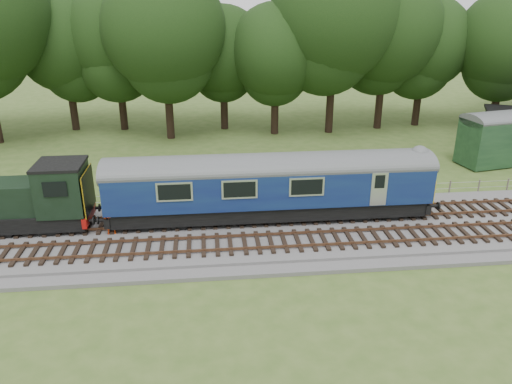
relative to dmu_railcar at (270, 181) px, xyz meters
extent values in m
plane|color=#3C5720|center=(-1.72, -1.40, -2.61)|extent=(120.00, 120.00, 0.00)
cube|color=#4C4C4F|center=(-1.72, -1.40, -2.43)|extent=(70.00, 7.00, 0.35)
cube|color=brown|center=(-1.72, -0.72, -2.12)|extent=(66.50, 0.07, 0.14)
cube|color=brown|center=(-1.72, 0.72, -2.12)|extent=(66.50, 0.07, 0.14)
cube|color=brown|center=(-1.72, -3.72, -2.12)|extent=(66.50, 0.07, 0.14)
cube|color=brown|center=(-1.72, -2.28, -2.12)|extent=(66.50, 0.07, 0.14)
cube|color=black|center=(-0.01, 0.00, -1.55)|extent=(17.46, 2.52, 0.85)
cube|color=#0F1852|center=(-0.01, 0.00, -0.12)|extent=(18.00, 2.80, 2.05)
cube|color=gold|center=(9.01, 0.00, -0.50)|extent=(0.06, 2.74, 1.30)
cube|color=black|center=(5.99, 0.00, -1.75)|extent=(2.60, 2.00, 0.55)
cube|color=black|center=(-6.01, 0.00, -1.75)|extent=(2.60, 2.00, 0.55)
cube|color=black|center=(-14.41, 0.00, -1.60)|extent=(8.73, 2.39, 0.85)
cube|color=black|center=(-11.21, 0.00, 0.05)|extent=(2.40, 2.55, 2.60)
cube|color=#9C0F0C|center=(-10.03, 0.00, -1.55)|extent=(0.25, 2.60, 0.55)
cube|color=gold|center=(-9.89, 0.00, -0.15)|extent=(0.06, 2.55, 2.30)
imported|color=#FA440D|center=(-8.69, -1.05, -1.33)|extent=(0.73, 0.53, 1.84)
cube|color=#17321C|center=(22.52, 14.05, -1.21)|extent=(4.42, 4.42, 2.79)
cube|color=black|center=(22.52, 14.05, 0.29)|extent=(4.87, 4.87, 0.22)
camera|label=1|loc=(-3.45, -25.74, 9.91)|focal=35.00mm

